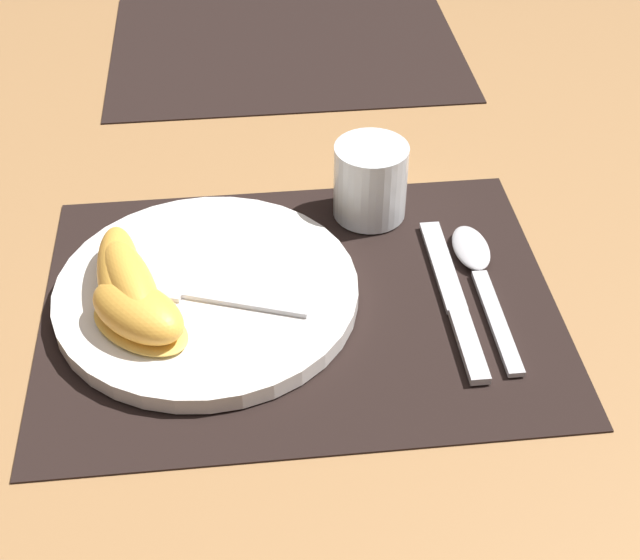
# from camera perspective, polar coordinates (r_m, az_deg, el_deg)

# --- Properties ---
(ground_plane) EXTENTS (3.00, 3.00, 0.00)m
(ground_plane) POSITION_cam_1_polar(r_m,az_deg,el_deg) (0.79, -1.30, -1.54)
(ground_plane) COLOR #A37547
(placemat) EXTENTS (0.45, 0.34, 0.00)m
(placemat) POSITION_cam_1_polar(r_m,az_deg,el_deg) (0.79, -1.31, -1.43)
(placemat) COLOR black
(placemat) RESTS_ON ground_plane
(placemat_far) EXTENTS (0.45, 0.34, 0.00)m
(placemat_far) POSITION_cam_1_polar(r_m,az_deg,el_deg) (1.21, -2.20, 14.73)
(placemat_far) COLOR black
(placemat_far) RESTS_ON ground_plane
(plate) EXTENTS (0.27, 0.27, 0.02)m
(plate) POSITION_cam_1_polar(r_m,az_deg,el_deg) (0.79, -7.25, -0.79)
(plate) COLOR white
(plate) RESTS_ON placemat
(juice_glass) EXTENTS (0.07, 0.07, 0.08)m
(juice_glass) POSITION_cam_1_polar(r_m,az_deg,el_deg) (0.87, 3.23, 6.10)
(juice_glass) COLOR silver
(juice_glass) RESTS_ON placemat
(knife) EXTENTS (0.02, 0.21, 0.01)m
(knife) POSITION_cam_1_polar(r_m,az_deg,el_deg) (0.80, 8.57, -1.25)
(knife) COLOR silver
(knife) RESTS_ON placemat
(spoon) EXTENTS (0.03, 0.19, 0.01)m
(spoon) POSITION_cam_1_polar(r_m,az_deg,el_deg) (0.83, 10.04, 0.89)
(spoon) COLOR silver
(spoon) RESTS_ON placemat
(fork) EXTENTS (0.18, 0.08, 0.00)m
(fork) POSITION_cam_1_polar(r_m,az_deg,el_deg) (0.78, -8.17, -0.81)
(fork) COLOR silver
(fork) RESTS_ON plate
(citrus_wedge_0) EXTENTS (0.05, 0.13, 0.04)m
(citrus_wedge_0) POSITION_cam_1_polar(r_m,az_deg,el_deg) (0.78, -12.70, 0.22)
(citrus_wedge_0) COLOR #F7C656
(citrus_wedge_0) RESTS_ON plate
(citrus_wedge_1) EXTENTS (0.08, 0.13, 0.05)m
(citrus_wedge_1) POSITION_cam_1_polar(r_m,az_deg,el_deg) (0.77, -12.03, -0.48)
(citrus_wedge_1) COLOR #F7C656
(citrus_wedge_1) RESTS_ON plate
(citrus_wedge_2) EXTENTS (0.11, 0.11, 0.04)m
(citrus_wedge_2) POSITION_cam_1_polar(r_m,az_deg,el_deg) (0.74, -11.55, -2.15)
(citrus_wedge_2) COLOR #F7C656
(citrus_wedge_2) RESTS_ON plate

